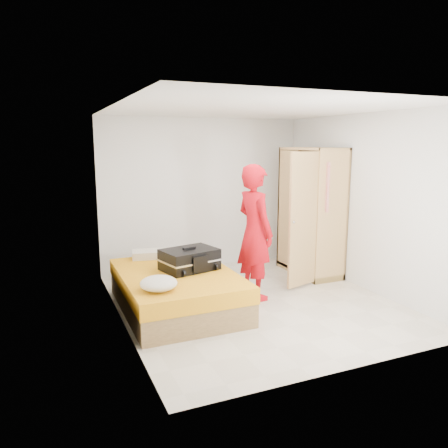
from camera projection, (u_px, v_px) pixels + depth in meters
name	position (u px, v px, depth m)	size (l,w,h in m)	color
room	(256.00, 209.00, 5.81)	(4.00, 4.02, 2.60)	beige
bed	(177.00, 290.00, 5.78)	(1.42, 2.02, 0.50)	#A07D49
wardrobe	(310.00, 215.00, 7.19)	(1.15, 1.34, 2.10)	#E5B46F
person	(255.00, 232.00, 6.09)	(0.69, 0.45, 1.89)	red
suitcase	(190.00, 259.00, 5.82)	(0.82, 0.67, 0.31)	black
round_cushion	(159.00, 283.00, 5.01)	(0.43, 0.43, 0.16)	white
pillow	(153.00, 254.00, 6.45)	(0.60, 0.31, 0.11)	white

